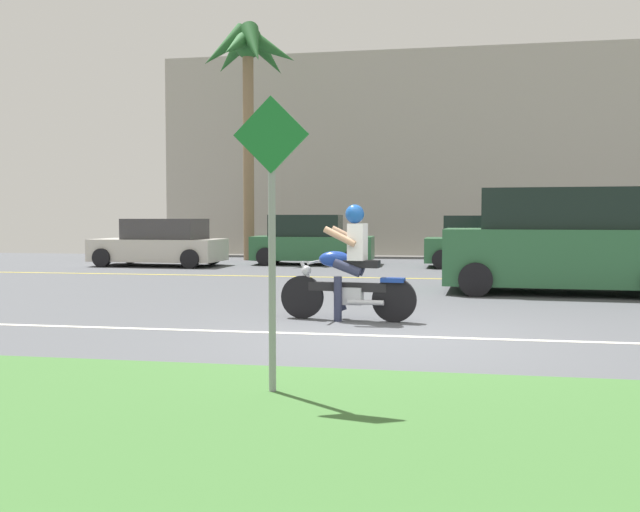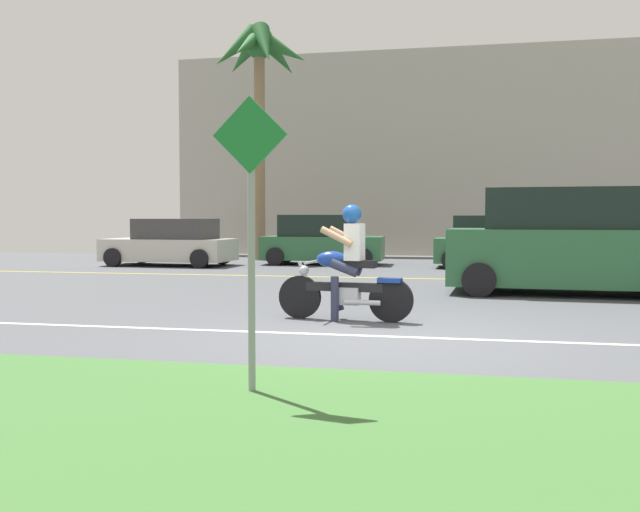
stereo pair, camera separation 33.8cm
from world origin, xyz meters
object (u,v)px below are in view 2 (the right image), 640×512
at_px(motorcyclist, 346,272).
at_px(street_sign, 251,215).
at_px(parked_car_1, 321,241).
at_px(palm_tree_1, 259,64).
at_px(parked_car_2, 496,244).
at_px(suv_nearby, 568,243).
at_px(parked_car_0, 171,244).

height_order(motorcyclist, street_sign, street_sign).
bearing_deg(street_sign, parked_car_1, 99.92).
bearing_deg(palm_tree_1, motorcyclist, -68.41).
height_order(parked_car_1, parked_car_2, parked_car_1).
height_order(suv_nearby, street_sign, street_sign).
relative_size(palm_tree_1, street_sign, 3.29).
distance_m(palm_tree_1, street_sign, 19.74).
xyz_separation_m(palm_tree_1, street_sign, (5.43, -18.23, -5.27)).
xyz_separation_m(suv_nearby, parked_car_0, (-10.89, 5.99, -0.31)).
relative_size(suv_nearby, parked_car_0, 1.20).
bearing_deg(parked_car_2, street_sign, -98.92).
height_order(parked_car_0, parked_car_1, parked_car_1).
bearing_deg(parked_car_2, parked_car_1, 174.28).
relative_size(motorcyclist, palm_tree_1, 0.25).
bearing_deg(suv_nearby, palm_tree_1, 134.11).
relative_size(parked_car_0, street_sign, 1.61).
bearing_deg(parked_car_0, suv_nearby, -28.83).
relative_size(suv_nearby, palm_tree_1, 0.58).
height_order(parked_car_0, parked_car_2, parked_car_2).
relative_size(parked_car_0, parked_car_2, 1.08).
height_order(motorcyclist, parked_car_2, motorcyclist).
bearing_deg(parked_car_2, parked_car_0, -174.48).
bearing_deg(street_sign, parked_car_2, 81.08).
bearing_deg(palm_tree_1, suv_nearby, -45.89).
distance_m(parked_car_1, palm_tree_1, 6.83).
xyz_separation_m(motorcyclist, parked_car_1, (-2.86, 11.87, 0.02)).
bearing_deg(parked_car_2, motorcyclist, -102.36).
xyz_separation_m(parked_car_0, parked_car_1, (4.41, 1.48, 0.05)).
distance_m(parked_car_1, street_sign, 16.64).
bearing_deg(parked_car_1, parked_car_2, -5.72).
relative_size(motorcyclist, parked_car_1, 0.52).
bearing_deg(street_sign, suv_nearby, 67.88).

